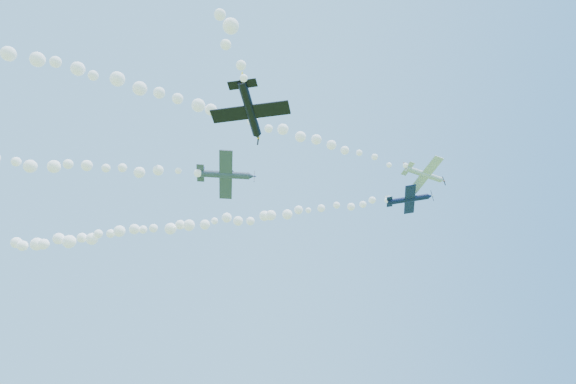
{
  "coord_description": "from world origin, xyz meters",
  "views": [
    {
      "loc": [
        0.38,
        -55.54,
        2.0
      ],
      "look_at": [
        5.5,
        -8.09,
        44.97
      ],
      "focal_mm": 30.0,
      "sensor_mm": 36.0,
      "label": 1
    }
  ],
  "objects": [
    {
      "name": "plane_grey",
      "position": [
        -2.76,
        -11.49,
        44.07
      ],
      "size": [
        7.68,
        7.97,
        2.23
      ],
      "rotation": [
        -0.1,
        -0.01,
        -0.01
      ],
      "color": "#3D4458"
    },
    {
      "name": "smoke_trail_white",
      "position": [
        -15.43,
        -18.36,
        51.61
      ],
      "size": [
        79.33,
        24.45,
        3.02
      ],
      "primitive_type": null,
      "color": "white"
    },
    {
      "name": "smoke_trail_navy",
      "position": [
        -8.77,
        7.65,
        50.46
      ],
      "size": [
        63.33,
        20.35,
        2.89
      ],
      "primitive_type": null,
      "color": "white"
    },
    {
      "name": "plane_black",
      "position": [
        -0.14,
        -24.55,
        40.79
      ],
      "size": [
        8.25,
        7.79,
        2.55
      ],
      "rotation": [
        0.03,
        0.03,
        1.28
      ],
      "color": "black"
    },
    {
      "name": "plane_white",
      "position": [
        26.24,
        -6.5,
        51.91
      ],
      "size": [
        7.17,
        7.57,
        2.41
      ],
      "rotation": [
        -0.09,
        0.03,
        0.28
      ],
      "color": "silver"
    },
    {
      "name": "plane_navy",
      "position": [
        24.95,
        -2.17,
        50.67
      ],
      "size": [
        7.36,
        7.77,
        1.97
      ],
      "rotation": [
        0.12,
        -0.05,
        -0.28
      ],
      "color": "#0D153B"
    }
  ]
}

